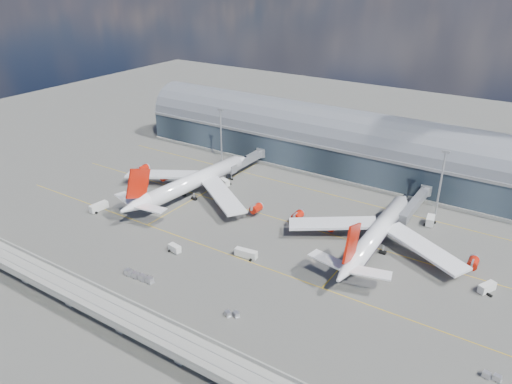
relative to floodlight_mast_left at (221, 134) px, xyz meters
The scene contains 19 objects.
ground 75.57m from the floodlight_mast_left, 47.73° to the right, with size 500.00×500.00×0.00m, color #474744.
taxi_lines 61.38m from the floodlight_mast_left, 33.34° to the right, with size 200.00×80.12×0.01m.
terminal 55.08m from the floodlight_mast_left, 24.69° to the left, with size 200.00×30.00×28.00m.
guideway 121.12m from the floodlight_mast_left, 65.56° to the right, with size 220.00×8.50×7.20m.
floodlight_mast_left is the anchor object (origin of this frame).
floodlight_mast_right 100.00m from the floodlight_mast_left, ahead, with size 3.00×0.70×25.70m.
airliner_left 40.36m from the floodlight_mast_left, 71.29° to the right, with size 66.67×70.07×21.34m.
airliner_right 96.79m from the floodlight_mast_left, 21.31° to the right, with size 63.01×65.85×20.91m.
jet_bridge_left 18.55m from the floodlight_mast_left, ahead, with size 4.40×28.00×7.25m.
jet_bridge_right 93.75m from the floodlight_mast_left, ahead, with size 4.40×32.00×7.25m.
service_truck_0 68.38m from the floodlight_mast_left, 97.29° to the right, with size 3.15×7.47×3.01m.
service_truck_1 82.56m from the floodlight_mast_left, 64.08° to the right, with size 4.71×2.78×2.57m.
service_truck_2 86.12m from the floodlight_mast_left, 47.99° to the right, with size 7.68×3.08×2.71m.
service_truck_3 132.42m from the floodlight_mast_left, 17.95° to the right, with size 4.48×6.03×2.73m.
service_truck_4 101.50m from the floodlight_mast_left, ahead, with size 3.48×5.95×3.26m.
service_truck_5 30.02m from the floodlight_mast_left, 50.95° to the right, with size 6.15×4.31×2.78m.
cargo_train_0 114.83m from the floodlight_mast_left, 51.84° to the right, with size 4.43×3.11×1.45m.
cargo_train_1 98.96m from the floodlight_mast_left, 67.87° to the right, with size 10.93×2.40×1.81m.
cargo_train_2 153.35m from the floodlight_mast_left, 29.52° to the right, with size 4.47×2.02×1.47m.
Camera 1 is at (84.68, -121.05, 86.64)m, focal length 35.00 mm.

